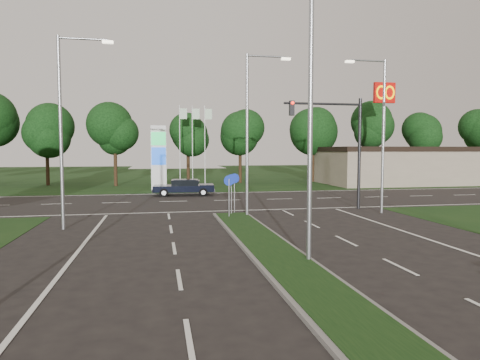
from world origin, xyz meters
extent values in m
plane|color=black|center=(0.00, 0.00, 0.00)|extent=(160.00, 160.00, 0.00)
cube|color=black|center=(0.00, 55.00, 0.00)|extent=(160.00, 50.00, 0.02)
cube|color=black|center=(0.00, 24.00, 0.00)|extent=(160.00, 12.00, 0.02)
cube|color=slate|center=(0.00, 4.00, 0.06)|extent=(2.00, 26.00, 0.12)
cube|color=gray|center=(22.00, 36.00, 2.00)|extent=(16.00, 9.00, 4.00)
cylinder|color=gray|center=(0.80, 6.00, 4.50)|extent=(0.16, 0.16, 9.00)
cylinder|color=gray|center=(0.80, 16.00, 4.50)|extent=(0.16, 0.16, 9.00)
cylinder|color=gray|center=(1.90, 16.00, 8.90)|extent=(2.20, 0.10, 0.10)
cube|color=#FFF2CC|center=(3.00, 16.00, 8.80)|extent=(0.50, 0.22, 0.12)
cylinder|color=gray|center=(-8.50, 14.00, 4.50)|extent=(0.16, 0.16, 9.00)
cylinder|color=gray|center=(-7.40, 14.00, 8.90)|extent=(2.20, 0.10, 0.10)
cube|color=#FFF2CC|center=(-6.30, 14.00, 8.80)|extent=(0.50, 0.22, 0.12)
cylinder|color=gray|center=(9.00, 16.00, 4.50)|extent=(0.16, 0.16, 9.00)
cylinder|color=gray|center=(7.90, 16.00, 8.90)|extent=(2.20, 0.10, 0.10)
cube|color=#FFF2CC|center=(6.80, 16.00, 8.80)|extent=(0.50, 0.22, 0.12)
cylinder|color=black|center=(8.50, 18.00, 3.50)|extent=(0.20, 0.20, 7.00)
cylinder|color=black|center=(6.00, 18.00, 6.60)|extent=(5.00, 0.14, 0.14)
cube|color=black|center=(4.00, 18.00, 6.30)|extent=(0.28, 0.28, 0.90)
sphere|color=#FF190C|center=(4.00, 17.82, 6.60)|extent=(0.20, 0.20, 0.20)
cylinder|color=gray|center=(-0.30, 15.50, 1.10)|extent=(0.06, 0.06, 2.20)
cylinder|color=#0C26A5|center=(-0.30, 15.50, 2.10)|extent=(0.56, 0.04, 0.56)
cylinder|color=gray|center=(0.00, 16.50, 1.10)|extent=(0.06, 0.06, 2.20)
cylinder|color=#0C26A5|center=(0.00, 16.50, 2.10)|extent=(0.56, 0.04, 0.56)
cylinder|color=gray|center=(0.30, 17.20, 1.10)|extent=(0.06, 0.06, 2.20)
cylinder|color=#0C26A5|center=(0.30, 17.20, 2.10)|extent=(0.56, 0.04, 0.56)
cube|color=silver|center=(-4.00, 33.00, 3.00)|extent=(1.40, 0.30, 6.00)
cube|color=#0CA53F|center=(-4.00, 32.82, 4.80)|extent=(1.30, 0.08, 1.20)
cube|color=#0C3FBF|center=(-4.00, 32.82, 3.20)|extent=(1.30, 0.08, 1.60)
cylinder|color=silver|center=(-2.00, 34.00, 4.00)|extent=(0.08, 0.08, 8.00)
cube|color=#B2D8B2|center=(-1.65, 34.00, 7.20)|extent=(0.70, 0.02, 1.00)
cylinder|color=silver|center=(-0.80, 34.00, 4.00)|extent=(0.08, 0.08, 8.00)
cube|color=#B2D8B2|center=(-0.45, 34.00, 7.20)|extent=(0.70, 0.02, 1.00)
cylinder|color=silver|center=(0.40, 34.00, 4.00)|extent=(0.08, 0.08, 8.00)
cube|color=#B2D8B2|center=(0.75, 34.00, 7.20)|extent=(0.70, 0.02, 1.00)
cylinder|color=silver|center=(18.00, 32.00, 5.00)|extent=(0.30, 0.30, 10.00)
cube|color=#BF0C07|center=(18.00, 32.00, 9.40)|extent=(2.20, 0.35, 2.00)
torus|color=#FFC600|center=(17.55, 31.78, 9.40)|extent=(1.06, 0.16, 1.06)
torus|color=#FFC600|center=(18.45, 31.78, 9.40)|extent=(1.06, 0.16, 1.06)
cylinder|color=black|center=(0.00, 40.00, 2.20)|extent=(0.36, 0.36, 4.40)
sphere|color=black|center=(0.00, 40.00, 6.50)|extent=(6.00, 6.00, 6.00)
sphere|color=black|center=(0.30, 39.80, 7.50)|extent=(4.80, 4.80, 4.80)
cube|color=black|center=(-2.02, 28.00, 0.61)|extent=(5.00, 2.29, 0.50)
cube|color=black|center=(-1.92, 27.99, 1.09)|extent=(2.25, 1.83, 0.47)
cube|color=black|center=(-1.92, 27.99, 1.32)|extent=(1.85, 1.70, 0.04)
cylinder|color=black|center=(-3.63, 27.17, 0.34)|extent=(0.70, 0.26, 0.69)
cylinder|color=black|center=(-3.52, 29.01, 0.34)|extent=(0.70, 0.26, 0.69)
cylinder|color=black|center=(-0.51, 26.99, 0.34)|extent=(0.70, 0.26, 0.69)
cylinder|color=black|center=(-0.40, 28.83, 0.34)|extent=(0.70, 0.26, 0.69)
camera|label=1|loc=(-4.05, -7.24, 3.74)|focal=32.00mm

